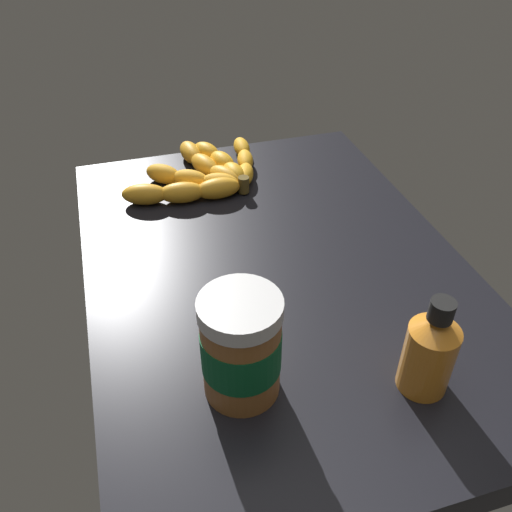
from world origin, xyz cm
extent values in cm
cube|color=black|center=(0.00, 0.00, -2.32)|extent=(80.23, 56.38, 4.64)
ellipsoid|color=gold|center=(25.33, -2.18, 1.53)|extent=(7.46, 5.15, 3.05)
ellipsoid|color=gold|center=(30.58, -3.64, 1.53)|extent=(7.31, 4.39, 3.05)
ellipsoid|color=gold|center=(35.98, -4.41, 1.53)|extent=(7.04, 3.56, 3.05)
ellipsoid|color=gold|center=(25.39, -0.17, 1.89)|extent=(6.99, 4.69, 3.78)
ellipsoid|color=gold|center=(30.44, 1.01, 1.89)|extent=(7.35, 5.61, 3.78)
ellipsoid|color=gold|center=(35.22, 3.02, 1.89)|extent=(7.52, 6.36, 3.78)
ellipsoid|color=gold|center=(25.11, 1.69, 1.80)|extent=(8.27, 7.13, 3.60)
ellipsoid|color=gold|center=(30.44, 4.42, 1.80)|extent=(8.31, 6.07, 3.60)
ellipsoid|color=gold|center=(36.22, 5.98, 1.80)|extent=(8.00, 4.74, 3.60)
ellipsoid|color=gold|center=(23.19, 3.12, 1.78)|extent=(6.24, 7.87, 3.57)
ellipsoid|color=gold|center=(25.93, 8.00, 1.78)|extent=(6.82, 7.83, 3.57)
ellipsoid|color=gold|center=(29.30, 12.48, 1.78)|extent=(7.29, 7.65, 3.57)
ellipsoid|color=orange|center=(21.33, 3.96, 1.85)|extent=(3.72, 8.07, 3.71)
ellipsoid|color=orange|center=(21.75, 10.38, 1.85)|extent=(4.74, 8.49, 3.71)
ellipsoid|color=orange|center=(23.02, 16.69, 1.85)|extent=(5.70, 8.76, 3.71)
cylinder|color=brown|center=(21.34, -0.77, 1.80)|extent=(2.00, 2.00, 3.00)
cylinder|color=#9E602D|center=(-20.48, 11.09, 5.88)|extent=(8.88, 8.88, 11.75)
cylinder|color=#0F592D|center=(-20.48, 11.09, 6.46)|extent=(9.05, 9.05, 5.29)
cylinder|color=silver|center=(-20.48, 11.09, 12.72)|extent=(9.19, 9.19, 1.94)
cylinder|color=orange|center=(-26.11, -9.40, 4.48)|extent=(5.88, 5.88, 8.95)
cone|color=orange|center=(-26.11, -9.40, 9.88)|extent=(5.88, 5.88, 1.86)
cylinder|color=black|center=(-26.11, -9.40, 12.04)|extent=(2.75, 2.75, 2.46)
camera|label=1|loc=(-59.93, 21.09, 51.77)|focal=37.92mm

